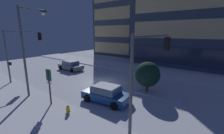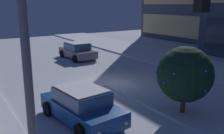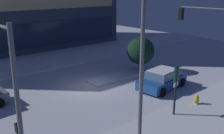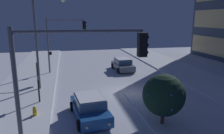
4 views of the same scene
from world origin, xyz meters
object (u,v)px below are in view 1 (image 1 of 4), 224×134
car_far (71,66)px  traffic_light_corner_near_right (150,62)px  car_near (106,94)px  decorated_tree_median (148,74)px  fire_hydrant (68,110)px  street_lamp_arched (30,40)px  parking_info_sign (49,83)px  traffic_light_corner_near_left (21,47)px

car_far → traffic_light_corner_near_right: 18.12m
car_near → decorated_tree_median: bearing=58.4°
fire_hydrant → street_lamp_arched: bearing=175.9°
car_near → fire_hydrant: bearing=-109.3°
car_far → fire_hydrant: 14.41m
car_near → parking_info_sign: 4.87m
parking_info_sign → car_near: bearing=-51.6°
car_near → car_far: same height
traffic_light_corner_near_left → car_far: bearing=-1.6°
street_lamp_arched → fire_hydrant: 7.63m
car_near → traffic_light_corner_near_left: size_ratio=0.71×
car_far → decorated_tree_median: (14.03, -1.33, 1.22)m
traffic_light_corner_near_right → fire_hydrant: 6.98m
traffic_light_corner_near_right → street_lamp_arched: bearing=100.3°
car_near → traffic_light_corner_near_left: 12.89m
traffic_light_corner_near_left → fire_hydrant: 12.28m
traffic_light_corner_near_right → parking_info_sign: traffic_light_corner_near_right is taller
street_lamp_arched → fire_hydrant: bearing=-102.2°
street_lamp_arched → decorated_tree_median: street_lamp_arched is taller
traffic_light_corner_near_right → car_near: bearing=76.4°
traffic_light_corner_near_left → fire_hydrant: (11.47, -1.92, -3.95)m
car_near → decorated_tree_median: 4.74m
car_near → fire_hydrant: 3.61m
fire_hydrant → car_far: bearing=141.5°
fire_hydrant → traffic_light_corner_near_right: bearing=24.8°
car_far → street_lamp_arched: street_lamp_arched is taller
car_near → parking_info_sign: bearing=-138.9°
parking_info_sign → decorated_tree_median: bearing=-43.0°
car_near → street_lamp_arched: size_ratio=0.54×
traffic_light_corner_near_right → parking_info_sign: bearing=107.4°
traffic_light_corner_near_left → decorated_tree_median: bearing=-68.1°
car_far → street_lamp_arched: (5.49, -8.56, 4.62)m
traffic_light_corner_near_left → parking_info_sign: 9.57m
car_near → street_lamp_arched: bearing=-161.2°
traffic_light_corner_near_left → parking_info_sign: traffic_light_corner_near_left is taller
traffic_light_corner_near_right → street_lamp_arched: 11.25m
car_far → fire_hydrant: bearing=139.4°
street_lamp_arched → traffic_light_corner_near_right: bearing=-87.7°
traffic_light_corner_near_right → parking_info_sign: 8.29m
traffic_light_corner_near_right → traffic_light_corner_near_left: bearing=91.7°
car_far → decorated_tree_median: 14.15m
fire_hydrant → decorated_tree_median: decorated_tree_median is taller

